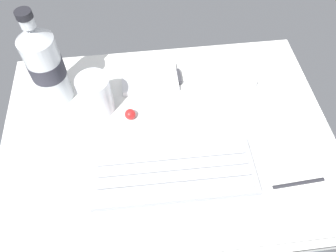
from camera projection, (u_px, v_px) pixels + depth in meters
ground_plane at (168, 138)px, 63.67cm from camera, size 64.00×48.00×2.80cm
keyboard at (172, 173)px, 57.41cm from camera, size 29.15×11.40×1.70cm
handheld_device at (150, 79)px, 70.33cm from camera, size 12.82×7.65×1.50cm
juice_cup at (96, 96)px, 63.47cm from camera, size 6.40×6.40×8.50cm
water_bottle at (45, 65)px, 61.23cm from camera, size 6.73×6.73×20.80cm
charger_block at (236, 80)px, 69.49cm from camera, size 8.28×7.33×2.40cm
trackball_mouse at (130, 114)px, 64.42cm from camera, size 2.20×2.20×2.20cm
stylus_pen at (299, 183)px, 56.87cm from camera, size 9.52×1.19×0.70cm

